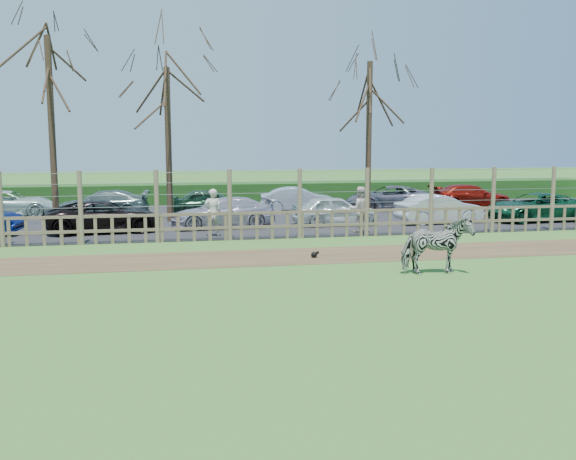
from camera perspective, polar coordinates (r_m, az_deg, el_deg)
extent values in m
plane|color=#619146|center=(14.85, -1.95, -5.63)|extent=(120.00, 120.00, 0.00)
cube|color=brown|center=(19.21, -4.08, -2.50)|extent=(34.00, 2.80, 0.01)
cube|color=#232326|center=(29.05, -6.49, 1.08)|extent=(44.00, 13.00, 0.04)
cube|color=#1E4716|center=(35.95, -7.40, 3.24)|extent=(46.00, 2.00, 1.10)
cube|color=brown|center=(22.58, -5.17, 0.21)|extent=(30.00, 0.06, 0.10)
cube|color=brown|center=(22.51, -5.19, 1.47)|extent=(30.00, 0.06, 0.10)
cylinder|color=brown|center=(22.97, -24.16, 1.68)|extent=(0.16, 0.16, 2.50)
cylinder|color=brown|center=(22.53, -17.96, 1.88)|extent=(0.16, 0.16, 2.50)
cylinder|color=brown|center=(22.37, -11.59, 2.07)|extent=(0.16, 0.16, 2.50)
cylinder|color=brown|center=(22.48, -5.20, 2.23)|extent=(0.16, 0.16, 2.50)
cylinder|color=brown|center=(22.87, 1.05, 2.36)|extent=(0.16, 0.16, 2.50)
cylinder|color=brown|center=(23.52, 7.02, 2.46)|extent=(0.16, 0.16, 2.50)
cylinder|color=brown|center=(24.41, 12.61, 2.52)|extent=(0.16, 0.16, 2.50)
cylinder|color=brown|center=(25.51, 17.77, 2.57)|extent=(0.16, 0.16, 2.50)
cylinder|color=brown|center=(26.81, 22.46, 2.58)|extent=(0.16, 0.16, 2.50)
cylinder|color=gray|center=(22.48, -5.20, 2.23)|extent=(30.00, 0.02, 0.02)
cylinder|color=gray|center=(22.45, -5.21, 3.25)|extent=(30.00, 0.02, 0.02)
cylinder|color=gray|center=(22.42, -5.23, 4.26)|extent=(30.00, 0.02, 0.02)
cylinder|color=gray|center=(22.40, -5.24, 5.16)|extent=(30.00, 0.02, 0.02)
cylinder|color=#3D2B1E|center=(27.09, -20.24, 8.05)|extent=(0.26, 0.26, 7.50)
cylinder|color=#3D2B1E|center=(27.76, -10.58, 7.36)|extent=(0.26, 0.26, 6.50)
cylinder|color=#3D2B1E|center=(29.74, 7.19, 7.95)|extent=(0.26, 0.26, 7.00)
imported|color=gray|center=(17.22, 13.07, -1.36)|extent=(1.80, 0.82, 1.52)
imported|color=beige|center=(23.32, -6.70, 1.56)|extent=(0.64, 0.43, 1.72)
imported|color=beige|center=(24.34, 6.37, 1.83)|extent=(0.86, 0.68, 1.72)
sphere|color=black|center=(19.22, 2.32, -2.22)|extent=(0.18, 0.18, 0.18)
sphere|color=black|center=(19.23, 2.65, -2.02)|extent=(0.09, 0.09, 0.09)
imported|color=black|center=(25.22, -15.94, 1.19)|extent=(4.51, 2.45, 1.20)
imported|color=#B8B0C2|center=(25.61, -5.79, 1.56)|extent=(4.29, 2.11, 1.20)
imported|color=silver|center=(26.34, 4.22, 1.75)|extent=(3.55, 1.50, 1.20)
imported|color=silver|center=(27.60, 13.28, 1.85)|extent=(3.76, 1.66, 1.20)
imported|color=#104D2E|center=(29.55, 21.10, 1.92)|extent=(4.45, 2.29, 1.20)
imported|color=silver|center=(31.52, -23.58, 2.13)|extent=(4.43, 2.24, 1.20)
imported|color=#4F6562|center=(30.12, -16.16, 2.24)|extent=(4.21, 1.87, 1.20)
imported|color=#22482E|center=(30.27, -6.90, 2.53)|extent=(3.60, 1.62, 1.20)
imported|color=#B5B8CA|center=(30.89, 0.93, 2.70)|extent=(3.77, 1.69, 1.20)
imported|color=slate|center=(32.36, 8.96, 2.84)|extent=(4.55, 2.55, 1.20)
imported|color=maroon|center=(34.20, 15.93, 2.90)|extent=(4.25, 1.99, 1.20)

